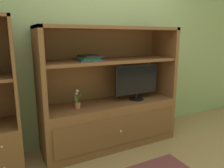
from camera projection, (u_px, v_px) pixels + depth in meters
name	position (u px, v px, depth m)	size (l,w,h in m)	color
ground_plane	(125.00, 157.00, 2.57)	(8.00, 8.00, 0.00)	#99754C
painted_rear_wall	(99.00, 38.00, 2.92)	(6.00, 0.10, 2.80)	#8C9E6B
media_console	(110.00, 110.00, 2.82)	(1.76, 0.56, 1.53)	brown
tv_monitor	(137.00, 81.00, 2.85)	(0.64, 0.20, 0.47)	black
potted_plant	(77.00, 103.00, 2.54)	(0.07, 0.12, 0.23)	#B26642
magazine_stack	(89.00, 58.00, 2.54)	(0.29, 0.30, 0.06)	#2D519E
bookshelf_tall	(0.00, 121.00, 2.24)	(0.38, 0.49, 1.62)	brown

